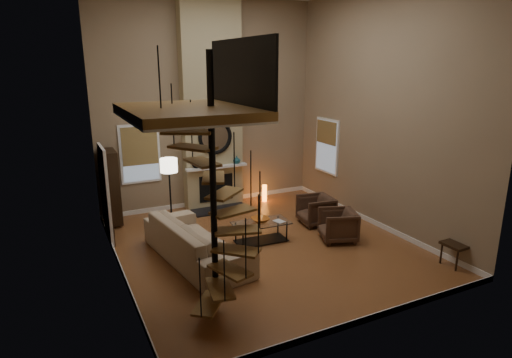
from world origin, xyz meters
name	(u,v)px	position (x,y,z in m)	size (l,w,h in m)	color
ground	(264,246)	(0.00, 0.00, -0.01)	(6.00, 6.50, 0.01)	#A46535
back_wall	(209,105)	(0.00, 3.25, 2.75)	(6.00, 0.02, 5.50)	#8E785B
front_wall	(375,146)	(0.00, -3.25, 2.75)	(6.00, 0.02, 5.50)	#8E785B
left_wall	(109,129)	(-3.00, 0.00, 2.75)	(0.02, 6.50, 5.50)	#8E785B
right_wall	(380,112)	(3.00, 0.00, 2.75)	(0.02, 6.50, 5.50)	#8E785B
baseboard_back	(212,201)	(0.00, 3.24, 0.06)	(6.00, 0.02, 0.12)	white
baseboard_front	(362,321)	(0.00, -3.24, 0.06)	(6.00, 0.02, 0.12)	white
baseboard_left	(122,271)	(-2.99, 0.00, 0.06)	(0.02, 6.50, 0.12)	white
baseboard_right	(372,221)	(2.99, 0.00, 0.06)	(0.02, 6.50, 0.12)	white
chimney_breast	(211,106)	(0.00, 3.06, 2.75)	(1.60, 0.38, 5.50)	tan
hearth	(221,209)	(0.00, 2.57, 0.02)	(1.50, 0.60, 0.04)	black
firebox	(216,188)	(0.00, 2.86, 0.55)	(0.95, 0.02, 0.72)	black
mantel	(217,167)	(0.00, 2.78, 1.15)	(1.70, 0.18, 0.06)	white
mirror_frame	(215,137)	(0.00, 2.84, 1.95)	(0.94, 0.94, 0.10)	black
mirror_disc	(215,137)	(0.00, 2.85, 1.95)	(0.80, 0.80, 0.01)	white
vase_left	(196,163)	(-0.55, 2.82, 1.30)	(0.24, 0.24, 0.25)	black
vase_right	(237,160)	(0.60, 2.82, 1.28)	(0.20, 0.20, 0.21)	#174B53
window_back	(140,153)	(-1.90, 3.22, 1.62)	(1.02, 0.06, 1.52)	white
window_right	(327,145)	(2.97, 2.00, 1.63)	(0.06, 1.02, 1.52)	white
entry_door	(106,195)	(-2.95, 1.80, 1.05)	(0.10, 1.05, 2.16)	white
loft	(194,107)	(-2.04, -1.80, 3.24)	(1.70, 2.20, 1.09)	olive
spiral_stair	(214,202)	(-1.78, -1.79, 1.78)	(1.47, 1.47, 4.06)	black
hutch	(110,187)	(-2.75, 2.79, 0.95)	(0.37, 0.80, 1.78)	black
sofa	(195,241)	(-1.55, 0.01, 0.40)	(2.86, 1.12, 0.83)	tan
armchair_near	(318,210)	(1.80, 0.59, 0.35)	(0.76, 0.78, 0.71)	#482F21
armchair_far	(341,225)	(1.67, -0.49, 0.35)	(0.75, 0.77, 0.70)	#482F21
coffee_table	(261,230)	(0.04, 0.21, 0.28)	(1.27, 0.68, 0.46)	silver
bowl	(260,220)	(0.04, 0.26, 0.50)	(0.39, 0.39, 0.10)	orange
book	(279,222)	(0.39, 0.06, 0.46)	(0.18, 0.25, 0.02)	gray
floor_lamp	(169,171)	(-1.52, 1.87, 1.41)	(0.40, 0.40, 1.71)	black
accent_lamp	(264,193)	(1.41, 2.72, 0.25)	(0.13, 0.13, 0.47)	orange
side_chair	(460,239)	(3.01, -2.47, 0.53)	(0.47, 0.47, 0.99)	black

